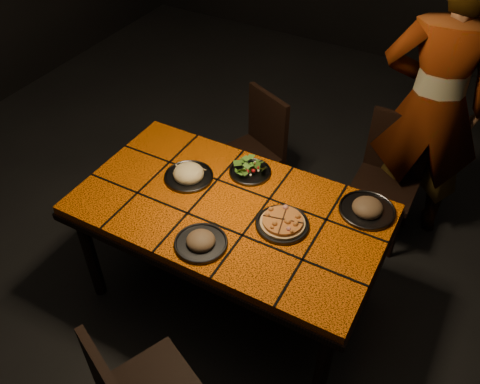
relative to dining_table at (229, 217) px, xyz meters
The scene contains 10 objects.
room_shell 0.83m from the dining_table, ahead, with size 6.04×7.04×3.08m.
dining_table is the anchor object (origin of this frame).
chair_far_left 0.93m from the dining_table, 108.13° to the left, with size 0.50×0.50×0.84m.
chair_far_right 1.19m from the dining_table, 59.01° to the left, with size 0.39×0.39×0.86m.
diner 1.40m from the dining_table, 57.93° to the left, with size 0.68×0.44×1.85m, color brown.
plate_pizza 0.32m from the dining_table, ahead, with size 0.27×0.27×0.04m.
plate_pasta 0.34m from the dining_table, 163.87° to the left, with size 0.27×0.27×0.09m.
plate_salad 0.31m from the dining_table, 95.79° to the left, with size 0.24×0.24×0.07m.
plate_mushroom_a 0.32m from the dining_table, 87.14° to the right, with size 0.26×0.26×0.09m.
plate_mushroom_b 0.72m from the dining_table, 25.68° to the left, with size 0.29×0.29×0.10m.
Camera 1 is at (0.97, -1.64, 2.57)m, focal length 38.00 mm.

